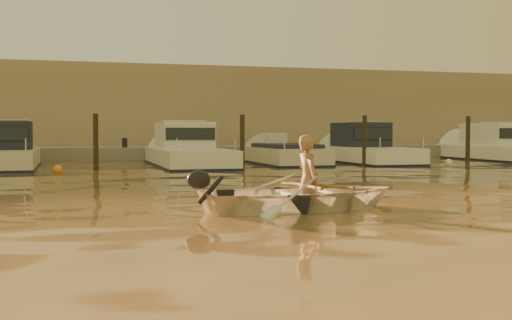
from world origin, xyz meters
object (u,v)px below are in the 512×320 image
object	(u,v)px
person	(308,180)
waterfront_building	(185,113)
moored_boat_3	(284,159)
moored_boat_2	(187,150)
dinghy	(303,195)
moored_boat_5	(508,147)
moored_boat_1	(6,152)
moored_boat_4	(367,149)

from	to	relation	value
person	waterfront_building	world-z (taller)	waterfront_building
moored_boat_3	waterfront_building	distance (m)	11.42
moored_boat_2	waterfront_building	world-z (taller)	waterfront_building
moored_boat_2	waterfront_building	bearing A→B (deg)	80.34
moored_boat_2	dinghy	bearing A→B (deg)	-92.02
moored_boat_5	waterfront_building	xyz separation A→B (m)	(-13.17, 11.00, 1.77)
moored_boat_1	moored_boat_2	xyz separation A→B (m)	(6.78, 0.00, 0.00)
moored_boat_3	waterfront_building	bearing A→B (deg)	101.26
dinghy	person	xyz separation A→B (m)	(0.10, 0.01, 0.26)
person	moored_boat_4	world-z (taller)	moored_boat_4
dinghy	waterfront_building	distance (m)	25.70
moored_boat_2	moored_boat_4	xyz separation A→B (m)	(7.84, 0.00, 0.00)
waterfront_building	person	bearing A→B (deg)	-95.12
dinghy	moored_boat_3	xyz separation A→B (m)	(4.57, 14.50, -0.03)
dinghy	moored_boat_5	xyz separation A→B (m)	(15.55, 14.50, 0.37)
moored_boat_3	moored_boat_5	bearing A→B (deg)	0.00
waterfront_building	moored_boat_1	bearing A→B (deg)	-128.18
moored_boat_4	waterfront_building	bearing A→B (deg)	118.50
moored_boat_2	moored_boat_5	world-z (taller)	same
moored_boat_4	moored_boat_5	bearing A→B (deg)	0.00
moored_boat_5	waterfront_building	world-z (taller)	waterfront_building
dinghy	person	distance (m)	0.28
dinghy	moored_boat_5	world-z (taller)	moored_boat_5
moored_boat_3	dinghy	bearing A→B (deg)	-107.50
moored_boat_1	moored_boat_4	distance (m)	14.62
dinghy	moored_boat_4	bearing A→B (deg)	-34.02
moored_boat_5	moored_boat_2	bearing A→B (deg)	180.00
waterfront_building	moored_boat_5	bearing A→B (deg)	-39.88
moored_boat_3	moored_boat_4	xyz separation A→B (m)	(3.78, 0.00, 0.40)
moored_boat_2	moored_boat_3	bearing A→B (deg)	0.00
person	moored_boat_2	world-z (taller)	moored_boat_2
dinghy	moored_boat_4	world-z (taller)	moored_boat_4
moored_boat_2	waterfront_building	xyz separation A→B (m)	(1.87, 11.00, 1.77)
moored_boat_1	moored_boat_5	size ratio (longest dim) A/B	0.74
person	moored_boat_1	bearing A→B (deg)	19.64
moored_boat_1	moored_boat_2	bearing A→B (deg)	0.00
dinghy	moored_boat_4	size ratio (longest dim) A/B	0.51
moored_boat_1	moored_boat_2	size ratio (longest dim) A/B	0.77
dinghy	moored_boat_3	world-z (taller)	moored_boat_3
dinghy	moored_boat_2	size ratio (longest dim) A/B	0.43
moored_boat_1	waterfront_building	world-z (taller)	waterfront_building
moored_boat_3	waterfront_building	world-z (taller)	waterfront_building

